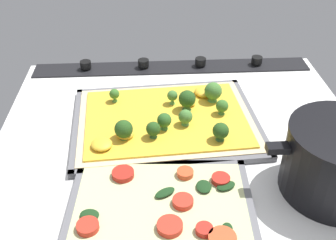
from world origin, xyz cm
name	(u,v)px	position (x,y,z in cm)	size (l,w,h in cm)	color
ground_plane	(182,149)	(0.00, 0.00, -1.50)	(74.27, 70.49, 3.00)	white
stove_control_panel	(172,66)	(0.00, -31.75, 0.56)	(71.30, 7.00, 2.60)	black
baking_tray_front	(166,123)	(2.97, -6.67, 0.36)	(40.11, 31.57, 1.30)	slate
broccoli_pizza	(168,118)	(2.48, -6.44, 1.77)	(37.55, 29.02, 5.92)	beige
baking_tray_back	(161,215)	(5.08, 18.49, 0.38)	(31.32, 26.16, 1.30)	slate
veggie_pizza_back	(163,211)	(4.71, 18.38, 1.11)	(28.78, 23.62, 1.90)	#BEC389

